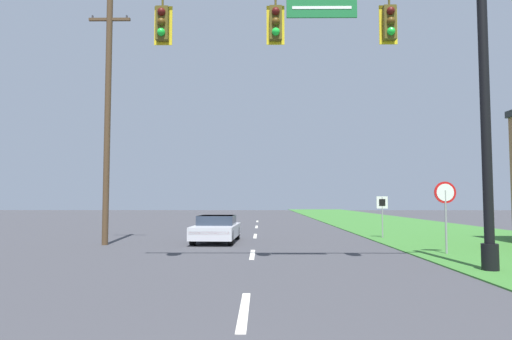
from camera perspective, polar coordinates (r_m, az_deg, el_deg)
name	(u,v)px	position (r m, az deg, el deg)	size (l,w,h in m)	color
grass_verge_right	(407,227)	(33.65, 18.38, -6.75)	(10.00, 110.00, 0.04)	#38752D
road_center_line	(255,236)	(24.08, -0.10, -8.26)	(0.16, 34.80, 0.01)	silver
signal_mast	(386,75)	(13.23, 15.96, 11.40)	(10.14, 0.47, 8.45)	black
car_ahead	(217,229)	(20.80, -4.96, -7.31)	(2.00, 4.35, 1.19)	black
stop_sign	(445,201)	(17.29, 22.59, -3.60)	(0.76, 0.07, 2.50)	gray
route_sign_post	(382,207)	(23.46, 15.49, -4.52)	(0.55, 0.06, 2.03)	gray
utility_pole_near	(108,116)	(20.76, -18.07, 6.40)	(1.80, 0.26, 10.66)	#4C3823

